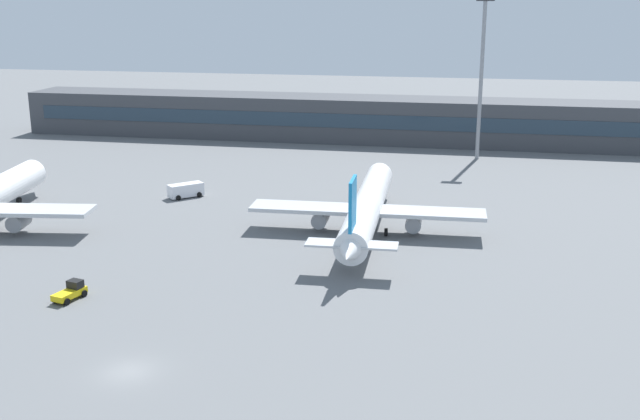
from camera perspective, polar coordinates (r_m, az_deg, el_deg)
ground_plane at (r=99.92m, az=-4.30°, el=-1.43°), size 400.00×400.00×0.00m
terminal_building at (r=161.71m, az=1.94°, el=6.77°), size 137.91×12.13×9.00m
airplane_mid at (r=98.72m, az=3.55°, el=0.32°), size 29.82×42.83×10.58m
baggage_tug_yellow at (r=80.75m, az=-17.93°, el=-5.74°), size 2.52×3.86×1.75m
service_van_white at (r=117.01m, az=-9.89°, el=1.47°), size 5.08×5.11×2.08m
floodlight_tower_west at (r=143.82m, az=11.87°, el=10.30°), size 3.20×0.80×29.47m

